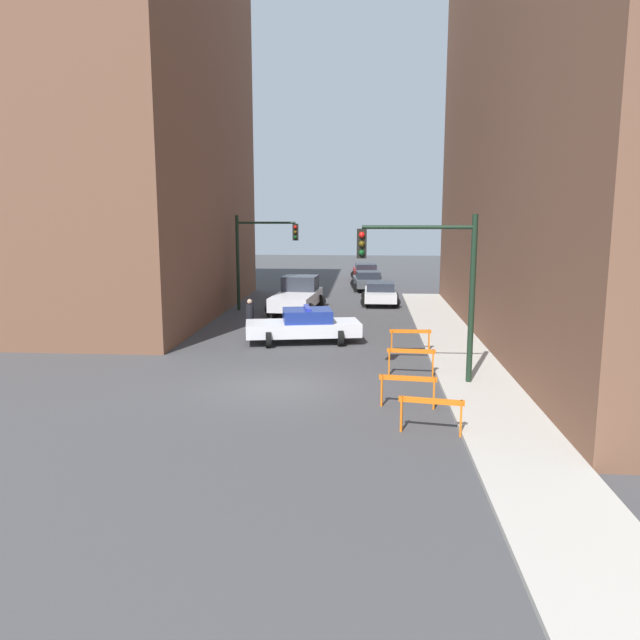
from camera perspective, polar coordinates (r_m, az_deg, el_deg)
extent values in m
plane|color=#424244|center=(19.55, -3.72, -6.13)|extent=(120.00, 120.00, 0.00)
cube|color=#B2ADA3|center=(19.68, 14.57, -6.14)|extent=(2.40, 44.00, 0.12)
cube|color=brown|center=(36.05, -20.66, 16.59)|extent=(14.00, 20.00, 19.97)
cube|color=brown|center=(29.00, 27.25, 17.02)|extent=(12.00, 28.00, 19.04)
cylinder|color=black|center=(19.71, 13.72, 1.83)|extent=(0.18, 0.18, 5.20)
cylinder|color=black|center=(19.33, 8.95, 8.38)|extent=(3.40, 0.12, 0.12)
cube|color=black|center=(19.28, 3.84, 6.99)|extent=(0.30, 0.22, 0.90)
sphere|color=red|center=(19.13, 3.84, 7.78)|extent=(0.18, 0.18, 0.18)
sphere|color=#4C3D0C|center=(19.14, 3.83, 6.97)|extent=(0.18, 0.18, 0.18)
sphere|color=#0C4219|center=(19.15, 3.82, 6.16)|extent=(0.18, 0.18, 0.18)
cylinder|color=black|center=(34.66, -7.52, 5.18)|extent=(0.18, 0.18, 5.20)
cylinder|color=black|center=(34.26, -4.95, 8.85)|extent=(3.20, 0.12, 0.12)
cube|color=black|center=(34.06, -2.26, 8.04)|extent=(0.30, 0.22, 0.90)
sphere|color=red|center=(33.90, -2.29, 8.48)|extent=(0.18, 0.18, 0.18)
sphere|color=#4C3D0C|center=(33.91, -2.28, 8.03)|extent=(0.18, 0.18, 0.18)
sphere|color=#0C4219|center=(33.92, -2.28, 7.57)|extent=(0.18, 0.18, 0.18)
cube|color=white|center=(25.91, -1.58, -0.76)|extent=(4.96, 2.68, 0.55)
cube|color=navy|center=(25.83, -1.17, 0.41)|extent=(2.24, 1.96, 0.52)
cylinder|color=black|center=(25.06, -4.74, -1.80)|extent=(0.34, 0.69, 0.66)
cylinder|color=black|center=(26.72, -4.84, -1.07)|extent=(0.34, 0.69, 0.66)
cylinder|color=black|center=(25.29, 1.88, -1.66)|extent=(0.34, 0.69, 0.66)
cylinder|color=black|center=(26.95, 1.37, -0.94)|extent=(0.34, 0.69, 0.66)
cube|color=#2633BF|center=(25.78, -1.17, 1.12)|extent=(0.45, 1.40, 0.12)
cube|color=silver|center=(33.55, -2.15, 1.92)|extent=(2.44, 5.55, 0.70)
cube|color=#2D333D|center=(34.51, -1.81, 3.40)|extent=(1.98, 1.87, 0.80)
cylinder|color=black|center=(35.40, -3.09, 1.76)|extent=(0.82, 0.32, 0.80)
cylinder|color=black|center=(35.07, -0.14, 1.70)|extent=(0.82, 0.32, 0.80)
cylinder|color=black|center=(32.17, -4.33, 0.93)|extent=(0.82, 0.32, 0.80)
cylinder|color=black|center=(31.80, -1.10, 0.85)|extent=(0.82, 0.32, 0.80)
cube|color=silver|center=(36.94, 5.53, 2.33)|extent=(1.83, 4.31, 0.52)
cube|color=#232833|center=(36.70, 5.55, 3.07)|extent=(1.60, 1.82, 0.48)
cylinder|color=black|center=(38.29, 4.25, 2.22)|extent=(0.62, 0.22, 0.62)
cylinder|color=black|center=(38.31, 6.73, 2.19)|extent=(0.62, 0.22, 0.62)
cylinder|color=black|center=(35.65, 4.22, 1.66)|extent=(0.62, 0.22, 0.62)
cylinder|color=black|center=(35.67, 6.88, 1.62)|extent=(0.62, 0.22, 0.62)
cube|color=#474C51|center=(43.70, 4.39, 3.51)|extent=(2.17, 4.44, 0.52)
cube|color=#232833|center=(43.48, 4.41, 4.14)|extent=(1.74, 1.94, 0.48)
cylinder|color=black|center=(44.98, 3.18, 3.37)|extent=(0.64, 0.27, 0.62)
cylinder|color=black|center=(45.13, 5.28, 3.37)|extent=(0.64, 0.27, 0.62)
cylinder|color=black|center=(42.34, 3.42, 2.97)|extent=(0.64, 0.27, 0.62)
cylinder|color=black|center=(42.50, 5.65, 2.96)|extent=(0.64, 0.27, 0.62)
cube|color=maroon|center=(50.00, 4.20, 4.31)|extent=(2.13, 4.43, 0.52)
cube|color=#232833|center=(49.79, 4.22, 4.87)|extent=(1.72, 1.93, 0.48)
cylinder|color=black|center=(51.30, 3.15, 4.17)|extent=(0.64, 0.27, 0.62)
cylinder|color=black|center=(51.42, 5.00, 4.16)|extent=(0.64, 0.27, 0.62)
cylinder|color=black|center=(48.65, 3.34, 3.86)|extent=(0.64, 0.27, 0.62)
cylinder|color=black|center=(48.78, 5.28, 3.85)|extent=(0.64, 0.27, 0.62)
cylinder|color=#474C66|center=(27.32, -6.42, -0.68)|extent=(0.39, 0.39, 0.82)
cylinder|color=black|center=(27.20, -6.45, 0.81)|extent=(0.51, 0.51, 0.62)
sphere|color=tan|center=(27.13, -6.47, 1.69)|extent=(0.31, 0.31, 0.22)
cube|color=orange|center=(15.55, 10.14, -7.30)|extent=(1.58, 0.33, 0.14)
cube|color=orange|center=(15.73, 7.46, -8.48)|extent=(0.08, 0.17, 0.90)
cube|color=orange|center=(15.64, 12.76, -8.76)|extent=(0.08, 0.17, 0.90)
cube|color=orange|center=(17.49, 8.05, -5.31)|extent=(1.59, 0.25, 0.14)
cube|color=orange|center=(17.65, 5.67, -6.40)|extent=(0.07, 0.17, 0.90)
cube|color=orange|center=(17.57, 10.37, -6.59)|extent=(0.07, 0.17, 0.90)
cube|color=orange|center=(20.88, 8.34, -2.82)|extent=(1.60, 0.17, 0.14)
cube|color=orange|center=(20.98, 6.34, -3.79)|extent=(0.06, 0.16, 0.90)
cube|color=orange|center=(20.98, 10.28, -3.88)|extent=(0.06, 0.16, 0.90)
cube|color=orange|center=(24.31, 8.27, -1.03)|extent=(1.60, 0.07, 0.14)
cube|color=orange|center=(24.33, 6.56, -1.89)|extent=(0.05, 0.16, 0.90)
cube|color=orange|center=(24.45, 9.93, -1.92)|extent=(0.05, 0.16, 0.90)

